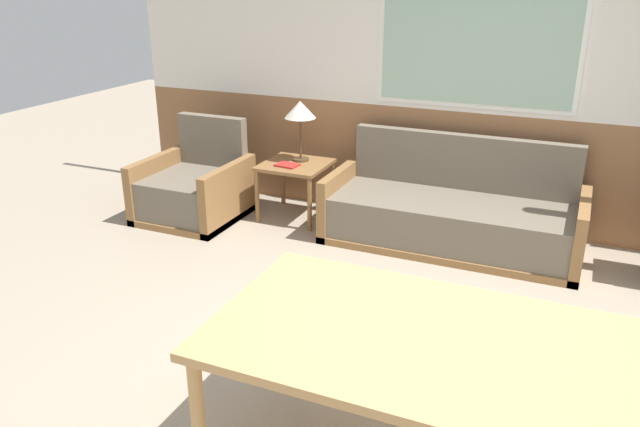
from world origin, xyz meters
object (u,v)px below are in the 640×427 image
object	(u,v)px
couch	(452,216)
table_lamp	(300,112)
armchair	(194,190)
side_table	(295,171)
dining_table	(480,363)

from	to	relation	value
couch	table_lamp	world-z (taller)	table_lamp
armchair	side_table	xyz separation A→B (m)	(0.85, 0.37, 0.18)
side_table	table_lamp	size ratio (longest dim) A/B	1.06
couch	table_lamp	size ratio (longest dim) A/B	3.76
couch	armchair	distance (m)	2.31
armchair	couch	bearing A→B (deg)	-1.57
table_lamp	dining_table	distance (m)	3.51
armchair	dining_table	world-z (taller)	armchair
side_table	table_lamp	world-z (taller)	table_lamp
couch	dining_table	bearing A→B (deg)	-76.06
table_lamp	dining_table	world-z (taller)	table_lamp
couch	side_table	xyz separation A→B (m)	(-1.45, 0.06, 0.18)
armchair	side_table	distance (m)	0.94
dining_table	couch	bearing A→B (deg)	103.94
armchair	dining_table	size ratio (longest dim) A/B	0.40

